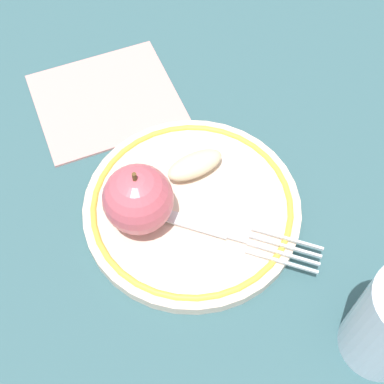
# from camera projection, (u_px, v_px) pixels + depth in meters

# --- Properties ---
(ground_plane) EXTENTS (2.00, 2.00, 0.00)m
(ground_plane) POSITION_uv_depth(u_px,v_px,m) (196.00, 197.00, 0.53)
(ground_plane) COLOR #34595F
(plate) EXTENTS (0.21, 0.21, 0.02)m
(plate) POSITION_uv_depth(u_px,v_px,m) (192.00, 207.00, 0.52)
(plate) COLOR beige
(plate) RESTS_ON ground_plane
(apple_red_whole) EXTENTS (0.06, 0.06, 0.07)m
(apple_red_whole) POSITION_uv_depth(u_px,v_px,m) (138.00, 199.00, 0.47)
(apple_red_whole) COLOR #CB515F
(apple_red_whole) RESTS_ON plate
(apple_slice_front) EXTENTS (0.04, 0.06, 0.02)m
(apple_slice_front) POSITION_uv_depth(u_px,v_px,m) (195.00, 165.00, 0.52)
(apple_slice_front) COLOR beige
(apple_slice_front) RESTS_ON plate
(fork) EXTENTS (0.18, 0.09, 0.00)m
(fork) POSITION_uv_depth(u_px,v_px,m) (213.00, 229.00, 0.49)
(fork) COLOR silver
(fork) RESTS_ON plate
(napkin_folded) EXTENTS (0.19, 0.20, 0.01)m
(napkin_folded) POSITION_uv_depth(u_px,v_px,m) (106.00, 98.00, 0.60)
(napkin_folded) COLOR #CF938D
(napkin_folded) RESTS_ON ground_plane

